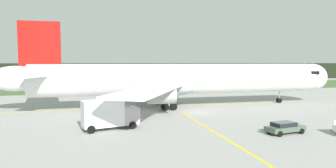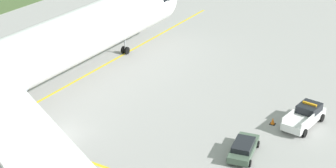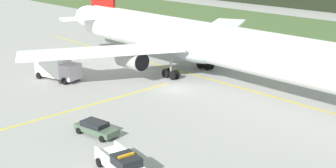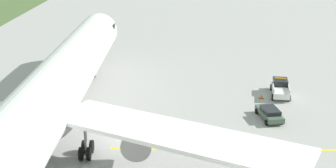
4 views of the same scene
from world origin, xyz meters
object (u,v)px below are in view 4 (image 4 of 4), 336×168
apron_cone (261,96)px  airliner (52,95)px  staff_car (270,113)px  ops_pickup_truck (280,88)px

apron_cone → airliner: bearing=118.9°
airliner → staff_car: 22.76m
ops_pickup_truck → apron_cone: bearing=117.9°
airliner → ops_pickup_truck: (13.42, -24.44, -3.91)m
airliner → staff_car: (5.79, -21.62, -4.11)m
staff_car → apron_cone: bearing=-2.5°
airliner → apron_cone: (12.08, -21.90, -4.50)m
airliner → apron_cone: bearing=-61.1°
ops_pickup_truck → staff_car: size_ratio=1.19×
ops_pickup_truck → apron_cone: ops_pickup_truck is taller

